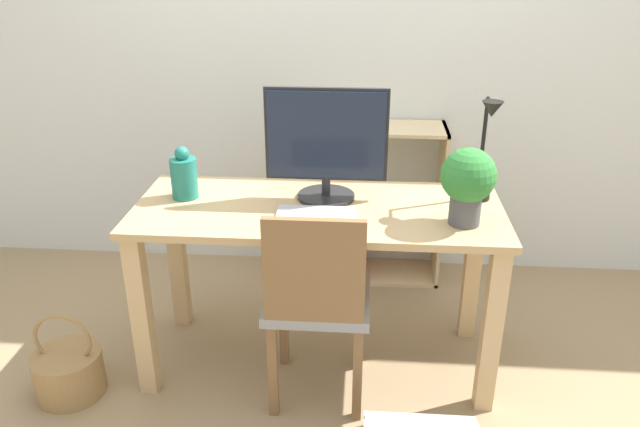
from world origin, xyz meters
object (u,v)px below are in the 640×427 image
vase (184,176)px  basket (69,371)px  monitor (326,142)px  chair (317,298)px  desk_lamp (486,141)px  potted_plant (468,181)px  bookshelf (341,215)px  keyboard (317,214)px

vase → basket: bearing=-141.8°
monitor → chair: 0.62m
desk_lamp → chair: (-0.63, -0.34, -0.53)m
potted_plant → bookshelf: 1.18m
monitor → bookshelf: monitor is taller
chair → bookshelf: size_ratio=1.01×
desk_lamp → basket: size_ratio=1.14×
basket → vase: bearing=38.2°
keyboard → vase: vase is taller
desk_lamp → potted_plant: (-0.09, -0.20, -0.09)m
basket → chair: bearing=2.2°
chair → bookshelf: chair is taller
monitor → potted_plant: monitor is taller
keyboard → basket: 1.21m
keyboard → chair: 0.32m
potted_plant → bookshelf: potted_plant is taller
monitor → keyboard: 0.30m
chair → basket: bearing=176.8°
keyboard → vase: 0.58m
keyboard → potted_plant: (0.56, -0.02, 0.16)m
desk_lamp → bookshelf: desk_lamp is taller
keyboard → desk_lamp: desk_lamp is taller
monitor → vase: bearing=-176.3°
keyboard → potted_plant: bearing=-2.5°
keyboard → desk_lamp: bearing=15.1°
keyboard → vase: bearing=164.8°
desk_lamp → bookshelf: 1.13m
chair → bookshelf: (0.05, 1.05, -0.12)m
vase → desk_lamp: bearing=1.1°
monitor → basket: monitor is taller
chair → monitor: bearing=83.0°
monitor → potted_plant: 0.58m
monitor → bookshelf: size_ratio=0.58×
vase → monitor: bearing=3.7°
desk_lamp → keyboard: bearing=-164.9°
monitor → keyboard: monitor is taller
monitor → desk_lamp: (0.62, -0.01, 0.02)m
potted_plant → chair: potted_plant is taller
potted_plant → desk_lamp: bearing=65.9°
keyboard → vase: size_ratio=1.39×
keyboard → potted_plant: size_ratio=1.03×
monitor → vase: monitor is taller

